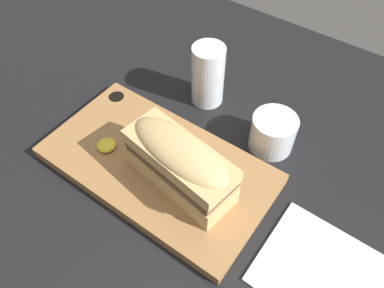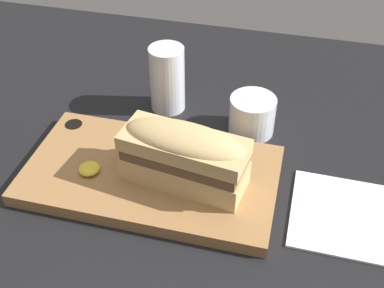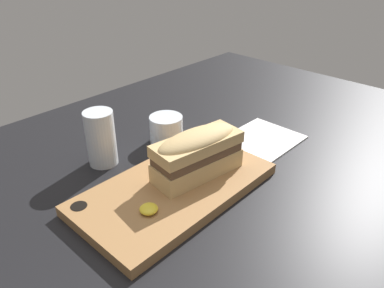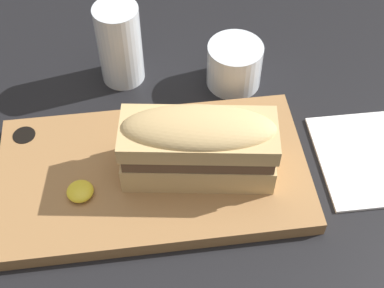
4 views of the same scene
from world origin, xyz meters
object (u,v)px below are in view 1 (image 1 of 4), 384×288
(serving_board, at_px, (157,165))
(napkin, at_px, (321,271))
(wine_glass, at_px, (273,133))
(water_glass, at_px, (208,79))
(sandwich, at_px, (180,162))

(serving_board, relative_size, napkin, 2.28)
(serving_board, distance_m, wine_glass, 0.21)
(wine_glass, bearing_deg, water_glass, 168.66)
(serving_board, xyz_separation_m, sandwich, (0.06, -0.01, 0.06))
(water_glass, bearing_deg, wine_glass, -11.34)
(serving_board, xyz_separation_m, napkin, (0.30, -0.00, -0.01))
(serving_board, bearing_deg, sandwich, -8.33)
(serving_board, distance_m, sandwich, 0.08)
(serving_board, height_order, water_glass, water_glass)
(sandwich, bearing_deg, water_glass, 112.88)
(sandwich, distance_m, water_glass, 0.22)
(sandwich, xyz_separation_m, water_glass, (-0.08, 0.20, -0.02))
(wine_glass, xyz_separation_m, napkin, (0.17, -0.16, -0.03))
(water_glass, height_order, napkin, water_glass)
(sandwich, bearing_deg, napkin, 0.84)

